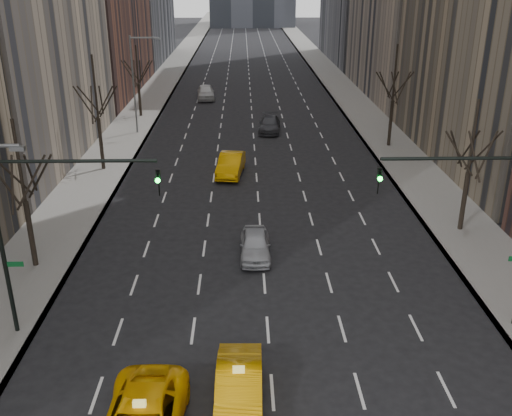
{
  "coord_description": "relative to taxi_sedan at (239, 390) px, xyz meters",
  "views": [
    {
      "loc": [
        -1.0,
        -8.9,
        14.39
      ],
      "look_at": [
        -0.38,
        17.43,
        3.5
      ],
      "focal_mm": 40.0,
      "sensor_mm": 36.0,
      "label": 1
    }
  ],
  "objects": [
    {
      "name": "tree_rw_b",
      "position": [
        13.23,
        14.77,
        2.95
      ],
      "size": [
        3.36,
        3.5,
        7.82
      ],
      "color": "black",
      "rests_on": "ground"
    },
    {
      "name": "taxi_sedan",
      "position": [
        0.0,
        0.0,
        0.0
      ],
      "size": [
        1.72,
        4.72,
        1.54
      ],
      "primitive_type": "imported",
      "rotation": [
        0.0,
        0.0,
        -0.02
      ],
      "color": "#DC9504",
      "rests_on": "ground"
    },
    {
      "name": "traffic_mast_right",
      "position": [
        10.33,
        4.77,
        4.72
      ],
      "size": [
        6.69,
        0.39,
        8.0
      ],
      "color": "black",
      "rests_on": "ground"
    },
    {
      "name": "traffic_mast_left",
      "position": [
        -7.88,
        4.77,
        4.72
      ],
      "size": [
        6.69,
        0.39,
        8.0
      ],
      "color": "black",
      "rests_on": "ground"
    },
    {
      "name": "silver_sedan_ahead",
      "position": [
        0.83,
        11.78,
        -0.08
      ],
      "size": [
        1.65,
        4.08,
        1.39
      ],
      "primitive_type": "imported",
      "rotation": [
        0.0,
        0.0,
        -0.0
      ],
      "color": "#ABADB4",
      "rests_on": "ground"
    },
    {
      "name": "tree_rw_c",
      "position": [
        13.23,
        32.77,
        3.26
      ],
      "size": [
        3.36,
        3.5,
        8.74
      ],
      "color": "black",
      "rests_on": "ground"
    },
    {
      "name": "tree_lw_b",
      "position": [
        -10.77,
        10.77,
        2.95
      ],
      "size": [
        3.36,
        3.5,
        7.82
      ],
      "color": "black",
      "rests_on": "ground"
    },
    {
      "name": "far_car_white",
      "position": [
        -4.31,
        53.95,
        0.09
      ],
      "size": [
        2.42,
        5.19,
        1.72
      ],
      "primitive_type": "imported",
      "rotation": [
        0.0,
        0.0,
        0.08
      ],
      "color": "silver",
      "rests_on": "ground"
    },
    {
      "name": "far_taxi",
      "position": [
        -0.73,
        25.49,
        0.04
      ],
      "size": [
        2.32,
        5.13,
        1.63
      ],
      "primitive_type": "imported",
      "rotation": [
        0.0,
        0.0,
        -0.12
      ],
      "color": "#E69B04",
      "rests_on": "ground"
    },
    {
      "name": "sidewalk_right",
      "position": [
        13.48,
        62.77,
        -0.7
      ],
      "size": [
        4.5,
        320.0,
        0.15
      ],
      "primitive_type": "cube",
      "color": "slate",
      "rests_on": "ground"
    },
    {
      "name": "tree_lw_d",
      "position": [
        -10.77,
        44.77,
        2.79
      ],
      "size": [
        3.36,
        3.5,
        7.36
      ],
      "color": "black",
      "rests_on": "ground"
    },
    {
      "name": "tree_lw_c",
      "position": [
        -10.77,
        26.77,
        3.26
      ],
      "size": [
        3.36,
        3.5,
        8.74
      ],
      "color": "black",
      "rests_on": "ground"
    },
    {
      "name": "far_suv_grey",
      "position": [
        2.82,
        38.34,
        -0.06
      ],
      "size": [
        2.43,
        5.09,
        1.43
      ],
      "primitive_type": "imported",
      "rotation": [
        0.0,
        0.0,
        -0.09
      ],
      "color": "#323237",
      "rests_on": "ground"
    },
    {
      "name": "sidewalk_left",
      "position": [
        -11.02,
        62.77,
        -0.7
      ],
      "size": [
        4.5,
        320.0,
        0.15
      ],
      "primitive_type": "cube",
      "color": "slate",
      "rests_on": "ground"
    },
    {
      "name": "streetlight_far",
      "position": [
        -9.61,
        37.77,
        4.85
      ],
      "size": [
        2.83,
        0.22,
        9.0
      ],
      "color": "slate",
      "rests_on": "ground"
    }
  ]
}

